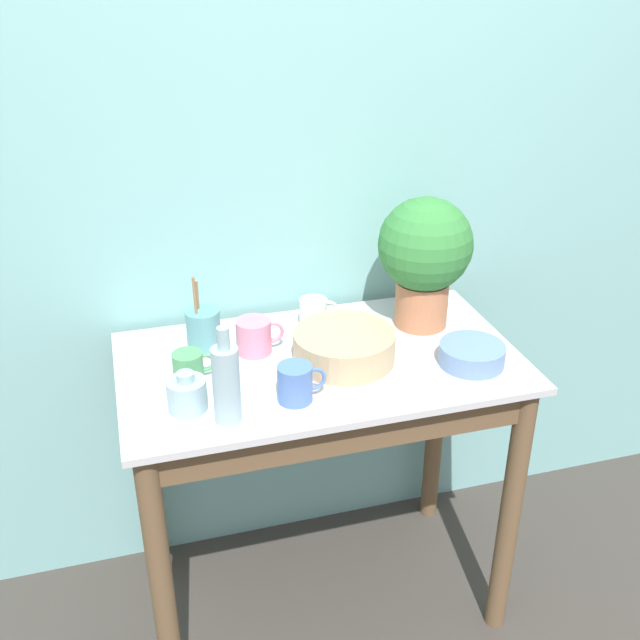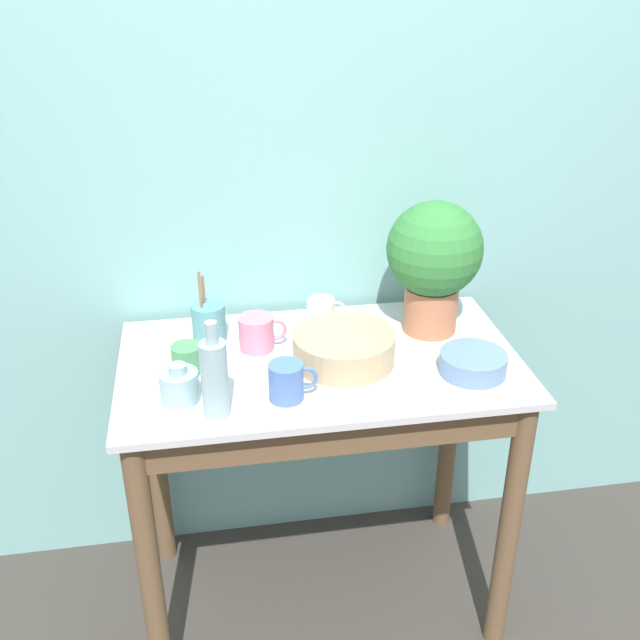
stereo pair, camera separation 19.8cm
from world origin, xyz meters
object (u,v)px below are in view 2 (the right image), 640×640
(mug_pink, at_px, (257,333))
(mug_green, at_px, (188,359))
(bottle_tall, at_px, (215,377))
(bowl_small_blue, at_px, (473,363))
(utensil_cup, at_px, (209,322))
(bowl_wash_large, at_px, (344,348))
(mug_blue, at_px, (287,381))
(bottle_short, at_px, (179,385))
(potted_plant, at_px, (434,258))
(mug_white, at_px, (322,313))

(mug_pink, bearing_deg, mug_green, -153.80)
(bottle_tall, xyz_separation_m, bowl_small_blue, (0.67, 0.08, -0.08))
(bowl_small_blue, distance_m, utensil_cup, 0.74)
(bowl_wash_large, xyz_separation_m, utensil_cup, (-0.35, 0.18, 0.01))
(bowl_wash_large, xyz_separation_m, mug_blue, (-0.17, -0.15, 0.01))
(mug_blue, distance_m, utensil_cup, 0.38)
(bottle_short, xyz_separation_m, mug_green, (0.02, 0.13, -0.00))
(bowl_wash_large, distance_m, bottle_tall, 0.40)
(potted_plant, bearing_deg, utensil_cup, 176.16)
(bowl_wash_large, distance_m, utensil_cup, 0.40)
(mug_green, relative_size, bowl_small_blue, 0.63)
(mug_green, relative_size, utensil_cup, 0.51)
(mug_blue, relative_size, utensil_cup, 0.57)
(bottle_tall, distance_m, mug_blue, 0.19)
(bottle_short, bearing_deg, bottle_tall, -40.33)
(bowl_wash_large, distance_m, mug_pink, 0.25)
(mug_blue, xyz_separation_m, mug_white, (0.15, 0.37, -0.01))
(bottle_tall, bearing_deg, utensil_cup, 90.57)
(potted_plant, height_order, bowl_wash_large, potted_plant)
(potted_plant, xyz_separation_m, bottle_short, (-0.72, -0.26, -0.18))
(bowl_small_blue, bearing_deg, bottle_tall, -173.29)
(potted_plant, distance_m, bowl_small_blue, 0.32)
(mug_pink, height_order, mug_green, mug_pink)
(bowl_wash_large, height_order, mug_white, mug_white)
(potted_plant, bearing_deg, bowl_small_blue, -80.71)
(potted_plant, distance_m, bowl_wash_large, 0.36)
(potted_plant, bearing_deg, bowl_wash_large, -153.46)
(bowl_wash_large, relative_size, bottle_short, 2.72)
(bottle_tall, height_order, mug_blue, bottle_tall)
(potted_plant, height_order, mug_green, potted_plant)
(mug_green, bearing_deg, bowl_wash_large, -2.21)
(bowl_wash_large, distance_m, mug_green, 0.41)
(bowl_wash_large, height_order, utensil_cup, utensil_cup)
(potted_plant, relative_size, bottle_short, 3.83)
(mug_green, height_order, bowl_small_blue, mug_green)
(mug_pink, distance_m, mug_green, 0.21)
(mug_blue, relative_size, bowl_small_blue, 0.70)
(bottle_short, bearing_deg, mug_blue, -7.76)
(bowl_wash_large, xyz_separation_m, mug_white, (-0.02, 0.21, 0.00))
(mug_pink, bearing_deg, mug_blue, -79.44)
(bottle_short, xyz_separation_m, bowl_small_blue, (0.76, 0.01, -0.01))
(mug_pink, relative_size, bowl_small_blue, 0.76)
(mug_green, height_order, mug_blue, mug_blue)
(bottle_tall, xyz_separation_m, mug_green, (-0.07, 0.21, -0.06))
(bowl_wash_large, relative_size, mug_white, 2.36)
(mug_green, bearing_deg, mug_white, 26.68)
(mug_blue, distance_m, mug_white, 0.40)
(utensil_cup, bearing_deg, mug_pink, -29.16)
(mug_white, distance_m, utensil_cup, 0.33)
(mug_green, bearing_deg, utensil_cup, 69.69)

